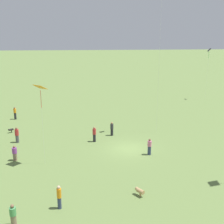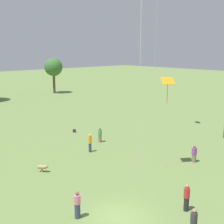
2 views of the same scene
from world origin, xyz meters
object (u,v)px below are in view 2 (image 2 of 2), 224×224
object	(u,v)px
person_5	(194,154)
dog_1	(43,167)
person_0	(77,205)
person_6	(100,135)
person_4	(187,198)
kite_4	(168,83)
picnic_bag_0	(74,131)
person_3	(194,223)
person_9	(90,143)

from	to	relation	value
person_5	dog_1	size ratio (longest dim) A/B	1.94
person_0	dog_1	world-z (taller)	person_0
person_0	person_6	bearing A→B (deg)	-115.21
person_4	kite_4	bearing A→B (deg)	52.81
person_4	kite_4	size ratio (longest dim) A/B	0.23
dog_1	picnic_bag_0	size ratio (longest dim) A/B	1.95
person_0	person_3	xyz separation A→B (m)	(3.46, -5.80, -0.02)
person_5	person_6	world-z (taller)	person_6
person_3	picnic_bag_0	distance (m)	23.20
person_0	person_4	xyz separation A→B (m)	(5.55, -3.93, 0.03)
person_3	dog_1	xyz separation A→B (m)	(-1.32, 13.48, -0.41)
person_9	dog_1	world-z (taller)	person_9
person_0	person_4	bearing A→B (deg)	164.87
person_0	person_3	bearing A→B (deg)	140.98
person_3	person_4	bearing A→B (deg)	176.68
kite_4	picnic_bag_0	distance (m)	16.19
person_0	person_6	distance (m)	15.45
kite_4	person_4	bearing A→B (deg)	-52.12
person_0	person_6	size ratio (longest dim) A/B	1.08
kite_4	person_9	bearing A→B (deg)	-175.10
person_4	person_0	bearing A→B (deg)	148.80
person_5	person_9	size ratio (longest dim) A/B	0.85
person_9	picnic_bag_0	bearing A→B (deg)	-99.54
person_3	person_6	bearing A→B (deg)	-159.53
person_3	dog_1	bearing A→B (deg)	-129.59
person_6	person_9	bearing A→B (deg)	-90.27
person_4	person_9	distance (m)	13.21
person_4	dog_1	xyz separation A→B (m)	(-3.41, 11.61, -0.46)
person_4	picnic_bag_0	bearing A→B (deg)	77.97
person_0	picnic_bag_0	bearing A→B (deg)	-105.07
picnic_bag_0	dog_1	bearing A→B (deg)	-137.73
person_6	kite_4	size ratio (longest dim) A/B	0.21
person_3	person_9	xyz separation A→B (m)	(4.71, 14.82, 0.10)
dog_1	picnic_bag_0	distance (m)	12.40
person_9	kite_4	xyz separation A→B (m)	(2.13, -7.55, 6.30)
person_0	person_4	distance (m)	6.80
dog_1	person_0	bearing A→B (deg)	36.11
kite_4	dog_1	bearing A→B (deg)	-138.11
person_4	picnic_bag_0	distance (m)	20.78
dog_1	person_9	bearing A→B (deg)	154.26
picnic_bag_0	person_3	bearing A→B (deg)	-109.81
person_9	dog_1	bearing A→B (deg)	27.27
person_4	picnic_bag_0	world-z (taller)	person_4
person_0	person_3	size ratio (longest dim) A/B	1.03
person_5	person_6	distance (m)	10.56
person_3	person_6	distance (m)	18.28
person_4	person_9	size ratio (longest dim) A/B	0.97
person_6	person_5	bearing A→B (deg)	-20.52
person_4	person_5	xyz separation A→B (m)	(7.76, 4.47, -0.13)
person_9	person_0	bearing A→B (deg)	62.54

